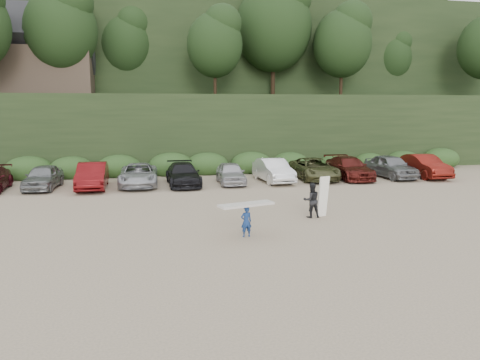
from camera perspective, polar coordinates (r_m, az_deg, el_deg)
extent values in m
plane|color=tan|center=(21.42, -0.84, -4.75)|extent=(120.00, 120.00, 0.00)
cube|color=black|center=(42.66, -6.56, 6.13)|extent=(80.00, 14.00, 6.00)
cube|color=black|center=(60.62, -8.29, 11.66)|extent=(90.00, 30.00, 16.00)
ellipsoid|color=black|center=(43.01, -6.76, 16.84)|extent=(66.00, 12.00, 10.00)
cube|color=#2B491E|center=(35.37, -6.23, 1.65)|extent=(46.20, 2.00, 1.20)
cube|color=brown|center=(45.23, -22.60, 12.01)|extent=(8.00, 6.00, 4.00)
imported|color=gray|center=(31.42, -22.87, 0.34)|extent=(2.10, 4.51, 1.50)
imported|color=maroon|center=(30.50, -17.56, 0.50)|extent=(1.73, 4.89, 1.61)
imported|color=#A6A7AC|center=(30.74, -12.28, 0.62)|extent=(2.54, 5.24, 1.44)
imported|color=black|center=(30.51, -6.95, 0.69)|extent=(2.10, 4.98, 1.43)
imported|color=#B7B6BB|center=(30.90, -1.14, 0.85)|extent=(1.84, 4.22, 1.42)
imported|color=white|center=(31.77, 4.09, 1.18)|extent=(1.93, 4.83, 1.56)
imported|color=brown|center=(33.18, 9.01, 1.36)|extent=(2.57, 5.39, 1.48)
imported|color=#501612|center=(33.91, 13.14, 1.44)|extent=(2.21, 5.31, 1.53)
imported|color=slate|center=(35.23, 17.91, 1.60)|extent=(2.30, 4.96, 1.65)
imported|color=maroon|center=(36.27, 21.48, 1.60)|extent=(1.77, 4.96, 1.63)
imported|color=navy|center=(18.40, 0.76, -5.09)|extent=(0.48, 0.35, 1.22)
cube|color=beige|center=(18.25, 0.76, -3.00)|extent=(2.32, 1.22, 0.09)
imported|color=black|center=(21.77, 8.71, -2.45)|extent=(0.79, 0.61, 1.62)
cube|color=white|center=(21.94, 10.09, -2.01)|extent=(0.60, 0.44, 1.90)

